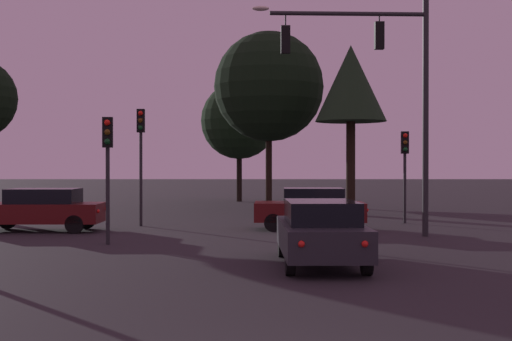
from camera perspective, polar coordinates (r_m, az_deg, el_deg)
ground_plane at (r=31.00m, az=0.92°, el=-3.91°), size 168.00×168.00×0.00m
traffic_signal_mast_arm at (r=22.53m, az=10.74°, el=8.12°), size 5.84×0.52×7.83m
traffic_light_corner_left at (r=27.59m, az=12.78°, el=1.07°), size 0.32×0.36×3.72m
traffic_light_corner_right at (r=26.06m, az=-9.71°, el=2.30°), size 0.32×0.36×4.53m
traffic_light_median at (r=20.18m, az=-12.46°, el=1.42°), size 0.33×0.37×3.78m
car_nearside_lane at (r=15.67m, az=5.70°, el=-5.23°), size 1.91×4.48×1.52m
car_crossing_left at (r=24.92m, az=-17.81°, el=-3.15°), size 4.51×1.94×1.52m
car_crossing_right at (r=24.40m, az=4.81°, el=-3.21°), size 4.11×1.99×1.52m
tree_behind_sign at (r=35.44m, az=1.25°, el=7.18°), size 5.81×5.81×9.43m
tree_left_far at (r=32.14m, az=8.26°, el=7.28°), size 3.38×3.38×8.08m
tree_right_cluster at (r=43.41m, az=-1.31°, el=4.27°), size 5.00×5.00×7.77m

